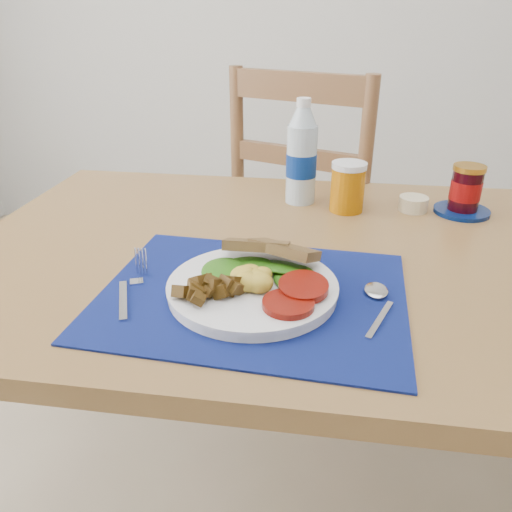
{
  "coord_description": "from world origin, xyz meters",
  "views": [
    {
      "loc": [
        0.03,
        -0.71,
        1.18
      ],
      "look_at": [
        -0.08,
        0.05,
        0.8
      ],
      "focal_mm": 35.0,
      "sensor_mm": 36.0,
      "label": 1
    }
  ],
  "objects": [
    {
      "name": "table",
      "position": [
        0.0,
        0.2,
        0.67
      ],
      "size": [
        1.4,
        0.9,
        0.75
      ],
      "color": "brown",
      "rests_on": "ground"
    },
    {
      "name": "chair_far",
      "position": [
        -0.01,
        0.85,
        0.62
      ],
      "size": [
        0.59,
        0.58,
        1.26
      ],
      "rotation": [
        0.0,
        0.0,
        2.78
      ],
      "color": "brown",
      "rests_on": "ground"
    },
    {
      "name": "placemat",
      "position": [
        -0.08,
        0.01,
        0.75
      ],
      "size": [
        0.53,
        0.42,
        0.0
      ],
      "primitive_type": "cube",
      "rotation": [
        0.0,
        0.0,
        -0.06
      ],
      "color": "black",
      "rests_on": "table"
    },
    {
      "name": "breakfast_plate",
      "position": [
        -0.09,
        0.0,
        0.77
      ],
      "size": [
        0.28,
        0.28,
        0.07
      ],
      "rotation": [
        0.0,
        0.0,
        -0.14
      ],
      "color": "silver",
      "rests_on": "placemat"
    },
    {
      "name": "fork",
      "position": [
        -0.29,
        -0.01,
        0.76
      ],
      "size": [
        0.06,
        0.17,
        0.0
      ],
      "rotation": [
        0.0,
        0.0,
        0.38
      ],
      "color": "#B2B5BA",
      "rests_on": "placemat"
    },
    {
      "name": "spoon",
      "position": [
        0.12,
        0.01,
        0.76
      ],
      "size": [
        0.05,
        0.17,
        0.0
      ],
      "rotation": [
        0.0,
        0.0,
        -0.37
      ],
      "color": "#B2B5BA",
      "rests_on": "placemat"
    },
    {
      "name": "water_bottle",
      "position": [
        -0.03,
        0.47,
        0.86
      ],
      "size": [
        0.07,
        0.07,
        0.25
      ],
      "color": "#ADBFCC",
      "rests_on": "table"
    },
    {
      "name": "juice_glass",
      "position": [
        0.08,
        0.43,
        0.8
      ],
      "size": [
        0.08,
        0.08,
        0.11
      ],
      "primitive_type": "cylinder",
      "color": "#A85E04",
      "rests_on": "table"
    },
    {
      "name": "ramekin",
      "position": [
        0.24,
        0.45,
        0.77
      ],
      "size": [
        0.07,
        0.07,
        0.03
      ],
      "primitive_type": "cylinder",
      "color": "beige",
      "rests_on": "table"
    },
    {
      "name": "jam_on_saucer",
      "position": [
        0.35,
        0.45,
        0.8
      ],
      "size": [
        0.13,
        0.13,
        0.11
      ],
      "color": "#04184F",
      "rests_on": "table"
    }
  ]
}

